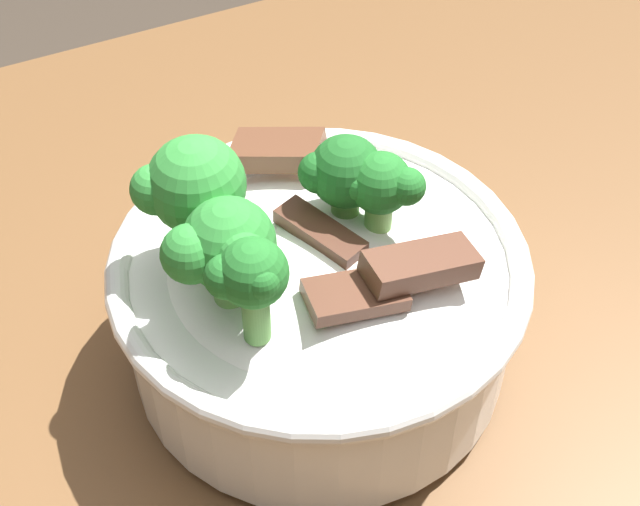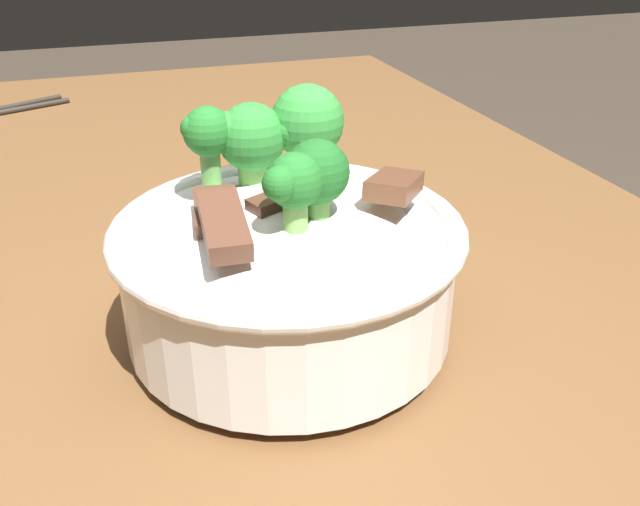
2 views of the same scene
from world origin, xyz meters
name	(u,v)px [view 2 (image 2 of 2)]	position (x,y,z in m)	size (l,w,h in m)	color
dining_table	(200,460)	(0.00, 0.00, 0.61)	(1.46, 0.87, 0.75)	brown
rice_bowl	(288,257)	(-0.05, -0.06, 0.80)	(0.21, 0.21, 0.15)	white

